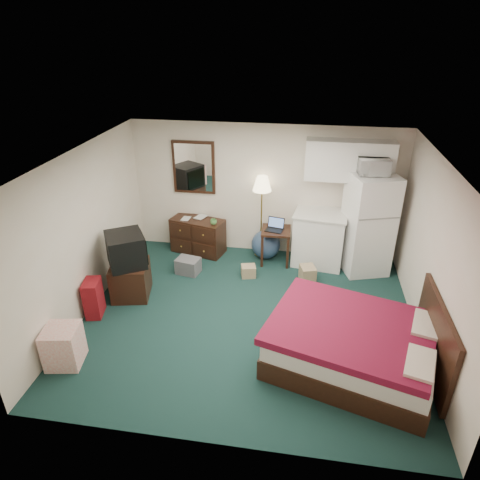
% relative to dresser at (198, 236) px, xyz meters
% --- Properties ---
extents(floor, '(5.00, 4.50, 0.01)m').
position_rel_dresser_xyz_m(floor, '(1.27, -1.98, -0.35)').
color(floor, black).
rests_on(floor, ground).
extents(ceiling, '(5.00, 4.50, 0.01)m').
position_rel_dresser_xyz_m(ceiling, '(1.27, -1.98, 2.15)').
color(ceiling, beige).
rests_on(ceiling, walls).
extents(walls, '(5.01, 4.51, 2.50)m').
position_rel_dresser_xyz_m(walls, '(1.27, -1.98, 0.90)').
color(walls, beige).
rests_on(walls, floor).
extents(mirror, '(0.80, 0.06, 1.00)m').
position_rel_dresser_xyz_m(mirror, '(-0.08, 0.24, 1.30)').
color(mirror, white).
rests_on(mirror, walls).
extents(upper_cabinets, '(1.50, 0.35, 0.70)m').
position_rel_dresser_xyz_m(upper_cabinets, '(2.72, 0.10, 1.60)').
color(upper_cabinets, white).
rests_on(upper_cabinets, walls).
extents(headboard, '(0.06, 1.56, 1.00)m').
position_rel_dresser_xyz_m(headboard, '(3.73, -2.77, 0.20)').
color(headboard, black).
rests_on(headboard, walls).
extents(dresser, '(1.10, 0.70, 0.69)m').
position_rel_dresser_xyz_m(dresser, '(0.00, 0.00, 0.00)').
color(dresser, black).
rests_on(dresser, floor).
extents(floor_lamp, '(0.43, 0.43, 1.60)m').
position_rel_dresser_xyz_m(floor_lamp, '(1.23, 0.07, 0.45)').
color(floor_lamp, gold).
rests_on(floor_lamp, floor).
extents(desk, '(0.55, 0.55, 0.67)m').
position_rel_dresser_xyz_m(desk, '(1.53, -0.16, -0.01)').
color(desk, black).
rests_on(desk, floor).
extents(exercise_ball, '(0.64, 0.64, 0.55)m').
position_rel_dresser_xyz_m(exercise_ball, '(1.34, -0.02, -0.07)').
color(exercise_ball, '#30496F').
rests_on(exercise_ball, floor).
extents(kitchen_counter, '(0.99, 0.81, 0.99)m').
position_rel_dresser_xyz_m(kitchen_counter, '(2.33, -0.07, 0.15)').
color(kitchen_counter, white).
rests_on(kitchen_counter, floor).
extents(fridge, '(0.93, 0.93, 1.81)m').
position_rel_dresser_xyz_m(fridge, '(3.14, -0.17, 0.56)').
color(fridge, white).
rests_on(fridge, floor).
extents(bed, '(2.38, 2.08, 0.64)m').
position_rel_dresser_xyz_m(bed, '(2.75, -2.77, -0.02)').
color(bed, maroon).
rests_on(bed, floor).
extents(tv_stand, '(0.70, 0.74, 0.58)m').
position_rel_dresser_xyz_m(tv_stand, '(-0.73, -1.65, -0.06)').
color(tv_stand, black).
rests_on(tv_stand, floor).
extents(suitcase, '(0.30, 0.41, 0.59)m').
position_rel_dresser_xyz_m(suitcase, '(-1.09, -2.25, -0.05)').
color(suitcase, maroon).
rests_on(suitcase, floor).
extents(retail_box, '(0.51, 0.51, 0.55)m').
position_rel_dresser_xyz_m(retail_box, '(-0.99, -3.32, -0.07)').
color(retail_box, white).
rests_on(retail_box, floor).
extents(file_bin, '(0.46, 0.38, 0.28)m').
position_rel_dresser_xyz_m(file_bin, '(0.01, -0.82, -0.20)').
color(file_bin, '#5D5D64').
rests_on(file_bin, floor).
extents(cardboard_box_a, '(0.29, 0.26, 0.21)m').
position_rel_dresser_xyz_m(cardboard_box_a, '(1.11, -0.78, -0.24)').
color(cardboard_box_a, '#887654').
rests_on(cardboard_box_a, floor).
extents(cardboard_box_b, '(0.32, 0.35, 0.29)m').
position_rel_dresser_xyz_m(cardboard_box_b, '(2.15, -0.77, -0.20)').
color(cardboard_box_b, '#887654').
rests_on(cardboard_box_b, floor).
extents(laptop, '(0.36, 0.31, 0.21)m').
position_rel_dresser_xyz_m(laptop, '(1.50, -0.21, 0.43)').
color(laptop, black).
rests_on(laptop, desk).
extents(crt_tv, '(0.81, 0.83, 0.53)m').
position_rel_dresser_xyz_m(crt_tv, '(-0.75, -1.64, 0.50)').
color(crt_tv, black).
rests_on(crt_tv, tv_stand).
extents(microwave, '(0.53, 0.33, 0.34)m').
position_rel_dresser_xyz_m(microwave, '(3.10, -0.17, 1.63)').
color(microwave, white).
rests_on(microwave, fridge).
extents(book_a, '(0.15, 0.03, 0.21)m').
position_rel_dresser_xyz_m(book_a, '(-0.30, -0.00, 0.45)').
color(book_a, '#887654').
rests_on(book_a, dresser).
extents(book_b, '(0.18, 0.09, 0.24)m').
position_rel_dresser_xyz_m(book_b, '(-0.04, 0.13, 0.47)').
color(book_b, '#887654').
rests_on(book_b, dresser).
extents(mug, '(0.15, 0.13, 0.13)m').
position_rel_dresser_xyz_m(mug, '(0.36, -0.16, 0.41)').
color(mug, '#529147').
rests_on(mug, dresser).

